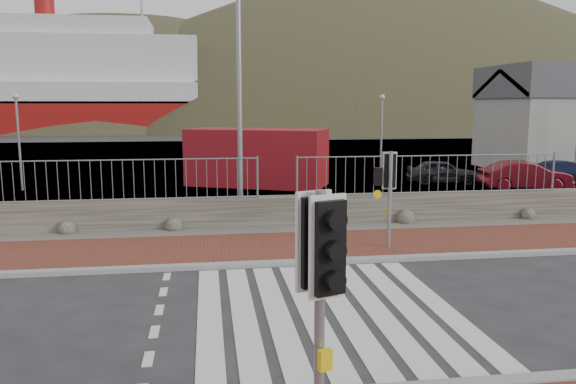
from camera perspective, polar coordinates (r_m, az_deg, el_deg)
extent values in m
plane|color=#28282B|center=(10.35, 4.00, -12.01)|extent=(220.00, 220.00, 0.00)
cube|color=brown|center=(14.56, 0.24, -5.60)|extent=(40.00, 3.00, 0.08)
cube|color=gray|center=(13.13, 1.21, -7.18)|extent=(40.00, 0.25, 0.12)
cube|color=silver|center=(10.13, -7.97, -12.50)|extent=(0.42, 5.60, 0.01)
cube|color=silver|center=(10.15, -4.50, -12.41)|extent=(0.42, 5.60, 0.01)
cube|color=silver|center=(10.20, -1.06, -12.26)|extent=(0.42, 5.60, 0.01)
cube|color=silver|center=(10.29, 2.34, -12.08)|extent=(0.42, 5.60, 0.01)
cube|color=silver|center=(10.41, 5.65, -11.86)|extent=(0.42, 5.60, 0.01)
cube|color=silver|center=(10.56, 8.88, -11.62)|extent=(0.42, 5.60, 0.01)
cube|color=silver|center=(10.75, 12.00, -11.34)|extent=(0.42, 5.60, 0.01)
cube|color=silver|center=(10.96, 15.00, -11.04)|extent=(0.42, 5.60, 0.01)
cube|color=#59544C|center=(16.48, -0.79, -3.90)|extent=(40.00, 1.50, 0.06)
cube|color=#48433B|center=(17.17, -1.14, -1.95)|extent=(40.00, 0.60, 0.90)
cylinder|color=gray|center=(16.88, -17.51, 3.11)|extent=(8.40, 0.04, 0.04)
cylinder|color=gray|center=(16.80, -3.12, 1.42)|extent=(0.07, 0.07, 1.20)
cylinder|color=gray|center=(18.03, 14.25, 3.59)|extent=(8.40, 0.04, 0.04)
cylinder|color=gray|center=(16.94, 0.92, 1.50)|extent=(0.07, 0.07, 1.20)
cylinder|color=gray|center=(20.07, 25.34, 1.80)|extent=(0.07, 0.07, 1.20)
cube|color=#4C4C4F|center=(37.58, -5.05, 3.27)|extent=(120.00, 40.00, 0.50)
cube|color=#3F4C54|center=(72.46, -6.64, 5.97)|extent=(220.00, 50.00, 0.05)
cube|color=maroon|center=(81.58, -26.99, 6.79)|extent=(50.00, 16.00, 4.00)
cube|color=silver|center=(81.57, -27.14, 8.89)|extent=(50.00, 16.00, 2.50)
cube|color=silver|center=(79.13, -20.33, 12.25)|extent=(30.00, 12.00, 6.00)
cube|color=silver|center=(79.50, -20.49, 15.12)|extent=(18.00, 10.00, 2.50)
cylinder|color=maroon|center=(80.73, -23.49, 16.64)|extent=(2.40, 2.40, 3.00)
cylinder|color=gray|center=(78.87, -14.67, 18.38)|extent=(0.30, 0.30, 6.00)
ellipsoid|color=#333620|center=(101.01, -15.43, -4.95)|extent=(106.40, 68.40, 76.00)
ellipsoid|color=#333620|center=(106.70, 9.66, -7.34)|extent=(140.00, 90.00, 100.00)
cylinder|color=gray|center=(6.05, 3.21, -13.21)|extent=(0.11, 0.11, 2.84)
cube|color=yellow|center=(6.19, 3.18, -16.25)|extent=(0.16, 0.12, 0.22)
cube|color=black|center=(5.78, 3.29, -5.28)|extent=(0.46, 0.36, 1.06)
sphere|color=#0CE53F|center=(5.86, 3.26, -8.16)|extent=(0.15, 0.15, 0.15)
cylinder|color=gray|center=(14.41, 10.30, -0.93)|extent=(0.10, 0.10, 2.52)
cube|color=yellow|center=(14.47, 10.26, -2.16)|extent=(0.13, 0.08, 0.20)
cube|color=black|center=(14.30, 10.38, 2.10)|extent=(0.38, 0.25, 0.95)
sphere|color=#0CE53F|center=(14.33, 10.35, 1.03)|extent=(0.14, 0.14, 0.14)
cube|color=black|center=(14.25, 9.13, 1.56)|extent=(0.21, 0.16, 0.45)
cylinder|color=gray|center=(17.59, -4.99, 11.63)|extent=(0.16, 0.16, 9.06)
cube|color=maroon|center=(25.68, -3.17, 3.55)|extent=(6.68, 4.86, 2.57)
imported|color=black|center=(27.21, 15.41, 2.01)|extent=(3.50, 2.04, 1.12)
imported|color=#5A0C15|center=(26.34, 22.93, 1.53)|extent=(3.91, 1.81, 1.24)
imported|color=#121A3A|center=(28.86, 26.47, 1.76)|extent=(4.03, 2.18, 1.11)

